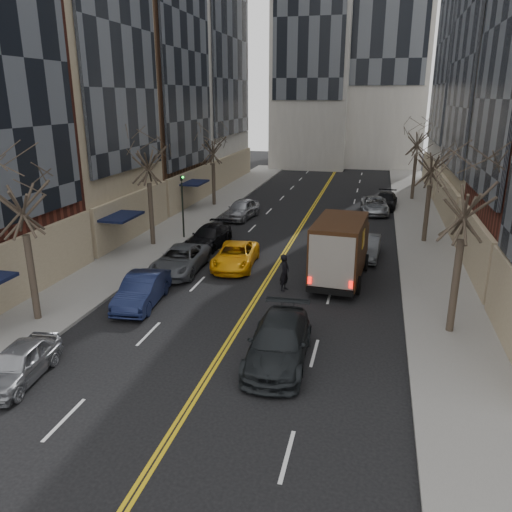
{
  "coord_description": "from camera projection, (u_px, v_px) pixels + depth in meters",
  "views": [
    {
      "loc": [
        5.36,
        -9.37,
        9.55
      ],
      "look_at": [
        -0.01,
        12.81,
        2.2
      ],
      "focal_mm": 35.0,
      "sensor_mm": 36.0,
      "label": 1
    }
  ],
  "objects": [
    {
      "name": "parked_rt_c",
      "position": [
        386.0,
        200.0,
        44.32
      ],
      "size": [
        2.23,
        4.79,
        1.35
      ],
      "primitive_type": "imported",
      "rotation": [
        0.0,
        0.0,
        -0.07
      ],
      "color": "black",
      "rests_on": "ground"
    },
    {
      "name": "parked_lf_e",
      "position": [
        242.0,
        209.0,
        40.43
      ],
      "size": [
        2.38,
        4.79,
        1.57
      ],
      "primitive_type": "imported",
      "rotation": [
        0.0,
        0.0,
        -0.12
      ],
      "color": "#999BA0",
      "rests_on": "ground"
    },
    {
      "name": "tree_rt_mid",
      "position": [
        433.0,
        151.0,
        32.06
      ],
      "size": [
        3.2,
        3.2,
        8.32
      ],
      "color": "#382D23",
      "rests_on": "sidewalk_right"
    },
    {
      "name": "parked_rt_b",
      "position": [
        375.0,
        205.0,
        42.29
      ],
      "size": [
        2.52,
        5.01,
        1.36
      ],
      "primitive_type": "imported",
      "rotation": [
        0.0,
        0.0,
        0.05
      ],
      "color": "#9A9DA1",
      "rests_on": "ground"
    },
    {
      "name": "tree_lf_far",
      "position": [
        212.0,
        138.0,
        43.45
      ],
      "size": [
        3.2,
        3.2,
        8.12
      ],
      "color": "#382D23",
      "rests_on": "sidewalk_left"
    },
    {
      "name": "observer_sedan",
      "position": [
        279.0,
        342.0,
        18.6
      ],
      "size": [
        2.38,
        5.4,
        1.54
      ],
      "rotation": [
        0.0,
        0.0,
        0.04
      ],
      "color": "black",
      "rests_on": "ground"
    },
    {
      "name": "sidewalk_right",
      "position": [
        424.0,
        234.0,
        35.74
      ],
      "size": [
        4.0,
        66.0,
        0.15
      ],
      "primitive_type": "cube",
      "color": "slate",
      "rests_on": "ground"
    },
    {
      "name": "taxi",
      "position": [
        235.0,
        256.0,
        29.01
      ],
      "size": [
        2.62,
        5.02,
        1.35
      ],
      "primitive_type": "imported",
      "rotation": [
        0.0,
        0.0,
        0.08
      ],
      "color": "orange",
      "rests_on": "ground"
    },
    {
      "name": "parked_lf_a",
      "position": [
        19.0,
        364.0,
        17.35
      ],
      "size": [
        1.98,
        4.02,
        1.32
      ],
      "primitive_type": "imported",
      "rotation": [
        0.0,
        0.0,
        0.11
      ],
      "color": "#96989D",
      "rests_on": "ground"
    },
    {
      "name": "tree_lf_mid",
      "position": [
        147.0,
        145.0,
        31.24
      ],
      "size": [
        3.2,
        3.2,
        8.91
      ],
      "color": "#382D23",
      "rests_on": "sidewalk_left"
    },
    {
      "name": "tree_lf_near",
      "position": [
        18.0,
        181.0,
        20.25
      ],
      "size": [
        3.2,
        3.2,
        8.41
      ],
      "color": "#382D23",
      "rests_on": "sidewalk_left"
    },
    {
      "name": "ground",
      "position": [
        139.0,
        486.0,
        12.79
      ],
      "size": [
        160.0,
        160.0,
        0.0
      ],
      "primitive_type": "plane",
      "color": "black",
      "rests_on": "ground"
    },
    {
      "name": "traffic_signal",
      "position": [
        182.0,
        199.0,
        33.93
      ],
      "size": [
        0.29,
        0.26,
        4.7
      ],
      "color": "black",
      "rests_on": "sidewalk_left"
    },
    {
      "name": "parked_rt_a",
      "position": [
        367.0,
        247.0,
        30.59
      ],
      "size": [
        1.65,
        4.2,
        1.36
      ],
      "primitive_type": "imported",
      "rotation": [
        0.0,
        0.0,
        -0.05
      ],
      "color": "#4E5256",
      "rests_on": "ground"
    },
    {
      "name": "parked_lf_c",
      "position": [
        180.0,
        260.0,
        28.21
      ],
      "size": [
        2.51,
        5.15,
        1.41
      ],
      "primitive_type": "imported",
      "rotation": [
        0.0,
        0.0,
        0.03
      ],
      "color": "#4F5157",
      "rests_on": "ground"
    },
    {
      "name": "ups_truck",
      "position": [
        340.0,
        249.0,
        26.5
      ],
      "size": [
        2.96,
        6.52,
        3.49
      ],
      "rotation": [
        0.0,
        0.0,
        -0.07
      ],
      "color": "black",
      "rests_on": "ground"
    },
    {
      "name": "parked_lf_b",
      "position": [
        142.0,
        290.0,
        23.69
      ],
      "size": [
        2.03,
        4.61,
        1.47
      ],
      "primitive_type": "imported",
      "rotation": [
        0.0,
        0.0,
        0.11
      ],
      "color": "#111837",
      "rests_on": "ground"
    },
    {
      "name": "parked_lf_d",
      "position": [
        209.0,
        237.0,
        32.86
      ],
      "size": [
        2.29,
        4.91,
        1.39
      ],
      "primitive_type": "imported",
      "rotation": [
        0.0,
        0.0,
        -0.07
      ],
      "color": "black",
      "rests_on": "ground"
    },
    {
      "name": "streetwall_left",
      "position": [
        113.0,
        18.0,
        40.26
      ],
      "size": [
        14.0,
        49.5,
        36.0
      ],
      "color": "#562319",
      "rests_on": "ground"
    },
    {
      "name": "pedestrian",
      "position": [
        285.0,
        273.0,
        25.39
      ],
      "size": [
        0.6,
        0.78,
        1.92
      ],
      "primitive_type": "imported",
      "rotation": [
        0.0,
        0.0,
        1.35
      ],
      "color": "black",
      "rests_on": "ground"
    },
    {
      "name": "tree_rt_near",
      "position": [
        469.0,
        181.0,
        19.02
      ],
      "size": [
        3.2,
        3.2,
        8.71
      ],
      "color": "#382D23",
      "rests_on": "sidewalk_right"
    },
    {
      "name": "tree_rt_far",
      "position": [
        419.0,
        128.0,
        45.76
      ],
      "size": [
        3.2,
        3.2,
        9.11
      ],
      "color": "#382D23",
      "rests_on": "sidewalk_right"
    },
    {
      "name": "sidewalk_left",
      "position": [
        188.0,
        220.0,
        39.76
      ],
      "size": [
        4.0,
        66.0,
        0.15
      ],
      "primitive_type": "cube",
      "color": "slate",
      "rests_on": "ground"
    }
  ]
}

